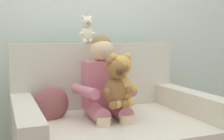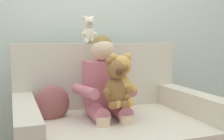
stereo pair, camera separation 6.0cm
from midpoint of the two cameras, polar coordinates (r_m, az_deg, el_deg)
The scene contains 7 objects.
back_wall at distance 2.69m, azimuth -4.75°, elevation 13.19°, with size 6.00×0.10×2.60m, color silver.
armchair at distance 2.07m, azimuth 1.05°, elevation -13.11°, with size 1.33×0.99×0.94m.
seated_child at distance 2.01m, azimuth -0.47°, elevation -3.55°, with size 0.45×0.39×0.82m.
plush_brown at distance 1.85m, azimuth 1.73°, elevation -2.85°, with size 0.19×0.16×0.33m.
plush_honey at distance 1.88m, azimuth 2.70°, elevation -2.32°, with size 0.21×0.17×0.35m.
plush_cream_on_backrest at distance 2.28m, azimuth -3.92°, elevation 7.88°, with size 0.13×0.11×0.22m.
throw_pillow at distance 2.04m, azimuth -11.14°, elevation -6.70°, with size 0.26×0.12×0.26m, color #8C4C4C.
Camera 2 is at (-0.67, -1.79, 0.97)m, focal length 45.70 mm.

